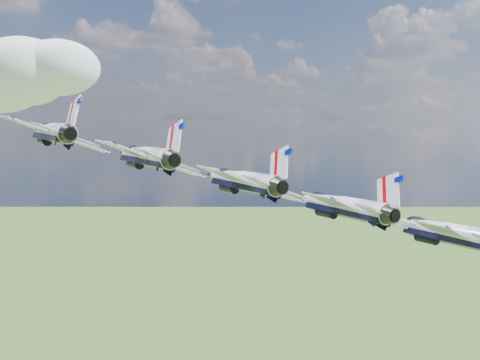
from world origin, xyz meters
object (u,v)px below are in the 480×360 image
jet_2 (240,180)px  jet_4 (442,231)px  jet_0 (51,132)px  jet_1 (144,156)px  jet_3 (339,205)px

jet_2 → jet_4: 22.35m
jet_0 → jet_1: size_ratio=1.00×
jet_0 → jet_4: 44.71m
jet_4 → jet_2: bearing=141.8°
jet_2 → jet_3: 11.18m
jet_2 → jet_4: bearing=-38.2°
jet_0 → jet_4: jet_0 is taller
jet_1 → jet_4: size_ratio=1.00×
jet_1 → jet_0: bearing=141.8°
jet_2 → jet_3: jet_2 is taller
jet_0 → jet_1: bearing=-38.2°
jet_0 → jet_2: jet_0 is taller
jet_4 → jet_3: bearing=141.8°
jet_1 → jet_3: (16.89, -13.69, -5.19)m
jet_2 → jet_3: size_ratio=1.00×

